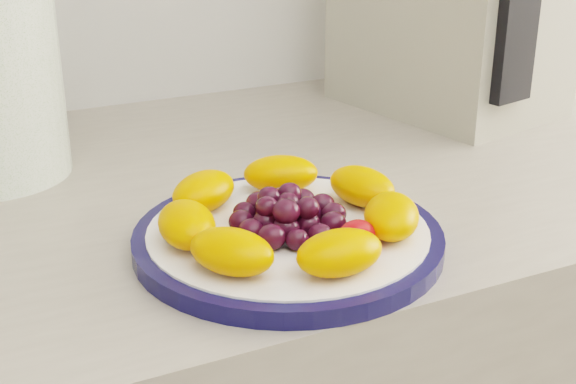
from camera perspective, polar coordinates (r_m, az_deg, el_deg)
name	(u,v)px	position (r m, az deg, el deg)	size (l,w,h in m)	color
plate_rim	(288,239)	(0.67, 0.00, -3.38)	(0.26, 0.26, 0.01)	#0F0F3C
plate_face	(288,238)	(0.67, 0.00, -3.30)	(0.23, 0.23, 0.02)	white
fruit_plate	(289,213)	(0.65, 0.06, -1.48)	(0.22, 0.22, 0.03)	#FF7900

